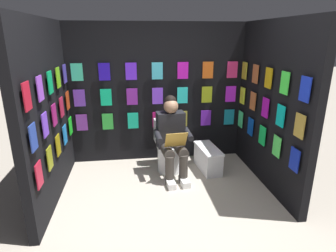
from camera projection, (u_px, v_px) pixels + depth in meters
name	position (u px, v px, depth m)	size (l,w,h in m)	color
ground_plane	(176.00, 233.00, 2.99)	(30.00, 30.00, 0.00)	#B2A899
display_wall_back	(157.00, 94.00, 4.55)	(2.87, 0.14, 2.20)	black
display_wall_left	(271.00, 106.00, 3.76)	(0.14, 1.96, 2.20)	black
display_wall_right	(47.00, 114.00, 3.40)	(0.14, 1.96, 2.20)	black
toilet	(169.00, 149.00, 4.36)	(0.42, 0.57, 0.77)	white
person_reading	(172.00, 137.00, 4.06)	(0.55, 0.71, 1.19)	black
comic_longbox_near	(208.00, 158.00, 4.37)	(0.33, 0.66, 0.36)	silver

